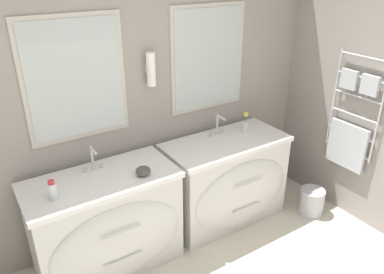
% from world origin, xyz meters
% --- Properties ---
extents(wall_back, '(5.65, 0.16, 2.60)m').
position_xyz_m(wall_back, '(0.01, 1.80, 1.31)').
color(wall_back, gray).
rests_on(wall_back, ground_plane).
extents(wall_right, '(0.13, 3.66, 2.60)m').
position_xyz_m(wall_right, '(2.05, 0.80, 1.29)').
color(wall_right, gray).
rests_on(wall_right, ground_plane).
extents(vanity_left, '(1.19, 0.64, 0.86)m').
position_xyz_m(vanity_left, '(-0.32, 1.40, 0.43)').
color(vanity_left, silver).
rests_on(vanity_left, ground_plane).
extents(vanity_right, '(1.19, 0.64, 0.86)m').
position_xyz_m(vanity_right, '(0.91, 1.40, 0.43)').
color(vanity_right, silver).
rests_on(vanity_right, ground_plane).
extents(faucet_left, '(0.17, 0.13, 0.21)m').
position_xyz_m(faucet_left, '(-0.32, 1.58, 0.96)').
color(faucet_left, silver).
rests_on(faucet_left, vanity_left).
extents(faucet_right, '(0.17, 0.13, 0.21)m').
position_xyz_m(faucet_right, '(0.91, 1.58, 0.96)').
color(faucet_right, silver).
rests_on(faucet_right, vanity_right).
extents(toiletry_bottle, '(0.07, 0.07, 0.15)m').
position_xyz_m(toiletry_bottle, '(-0.70, 1.35, 0.93)').
color(toiletry_bottle, silver).
rests_on(toiletry_bottle, vanity_left).
extents(amenity_bowl, '(0.12, 0.12, 0.07)m').
position_xyz_m(amenity_bowl, '(-0.02, 1.30, 0.89)').
color(amenity_bowl, '#4C4742').
rests_on(amenity_bowl, vanity_left).
extents(flower_vase, '(0.05, 0.05, 0.21)m').
position_xyz_m(flower_vase, '(1.18, 1.50, 0.95)').
color(flower_vase, silver).
rests_on(flower_vase, vanity_right).
extents(waste_bin, '(0.25, 0.25, 0.27)m').
position_xyz_m(waste_bin, '(1.70, 0.99, 0.14)').
color(waste_bin, '#B7B7BC').
rests_on(waste_bin, ground_plane).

